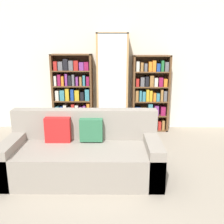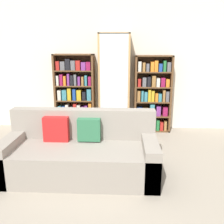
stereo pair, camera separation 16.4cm
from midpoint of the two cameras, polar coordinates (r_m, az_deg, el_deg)
The scene contains 7 objects.
ground_plane at distance 3.20m, azimuth -0.06°, elevation -18.74°, with size 16.00×16.00×0.00m, color gray.
wall_back at distance 5.43m, azimuth 1.35°, elevation 10.37°, with size 6.57×0.06×2.70m.
couch at distance 3.58m, azimuth -5.90°, elevation -9.51°, with size 2.12×0.92×0.88m.
bookshelf_left at distance 5.38m, azimuth -7.59°, elevation 4.22°, with size 0.84×0.32×1.62m.
display_cabinet at distance 5.24m, azimuth 1.43°, elevation 6.58°, with size 0.64×0.36×2.03m.
bookshelf_right at distance 5.35m, azimuth 10.09°, elevation 3.74°, with size 0.76×0.32×1.59m.
wine_bottle at distance 4.98m, azimuth 6.08°, elevation -4.19°, with size 0.08×0.08×0.38m.
Camera 2 is at (0.21, -2.66, 1.77)m, focal length 40.00 mm.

